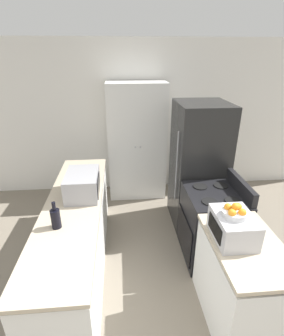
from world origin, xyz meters
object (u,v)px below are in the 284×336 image
Objects in this scene: microwave at (83,184)px; pantry_cabinet at (137,142)px; stove at (211,225)px; fruit_bowl at (235,212)px; wine_bottle at (56,218)px; toaster_oven at (233,227)px; refrigerator at (198,166)px.

pantry_cabinet is at bearing 65.48° from microwave.
fruit_bowl is (-0.15, -0.78, 0.71)m from stove.
microwave is at bearing 73.45° from wine_bottle.
pantry_cabinet is 7.29× the size of wine_bottle.
fruit_bowl is at bearing -33.32° from microwave.
wine_bottle is (-1.69, -0.48, 0.53)m from stove.
toaster_oven is 0.16m from fruit_bowl.
stove is 1.62m from microwave.
refrigerator is 1.60m from fruit_bowl.
fruit_bowl is at bearing -75.32° from pantry_cabinet.
microwave is 1.64m from toaster_oven.
pantry_cabinet is at bearing 67.59° from wine_bottle.
refrigerator is at bearing 88.53° from stove.
fruit_bowl is (1.36, -0.90, 0.14)m from microwave.
refrigerator is 2.13m from wine_bottle.
fruit_bowl is at bearing -96.02° from refrigerator.
wine_bottle reaches higher than toaster_oven.
wine_bottle reaches higher than stove.
pantry_cabinet is 9.42× the size of fruit_bowl.
microwave is (-1.53, -0.68, 0.13)m from refrigerator.
fruit_bowl reaches higher than toaster_oven.
microwave is 1.64m from fruit_bowl.
microwave is 0.62m from wine_bottle.
fruit_bowl reaches higher than stove.
microwave reaches higher than stove.
fruit_bowl is at bearing -100.53° from stove.
stove is 0.96m from toaster_oven.
stove is 0.59× the size of refrigerator.
refrigerator is at bearing 84.36° from toaster_oven.
pantry_cabinet is 1.21m from refrigerator.
wine_bottle is (-1.71, -1.27, 0.09)m from refrigerator.
pantry_cabinet is 1.73m from microwave.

